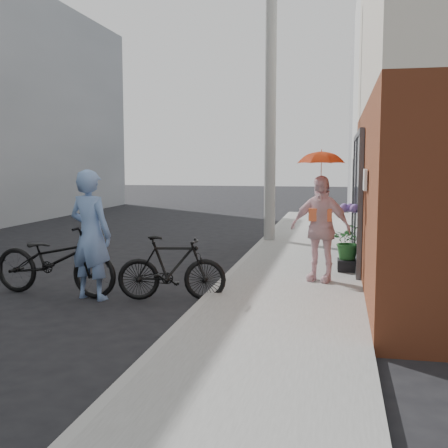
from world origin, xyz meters
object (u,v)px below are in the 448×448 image
(utility_pole, at_px, (270,103))
(planter, at_px, (349,265))
(officer, at_px, (91,235))
(bike_right, at_px, (172,268))
(bike_left, at_px, (55,260))
(kimono_woman, at_px, (320,228))

(utility_pole, distance_m, planter, 5.35)
(officer, bearing_deg, bike_right, -157.66)
(bike_left, distance_m, kimono_woman, 4.26)
(bike_right, distance_m, planter, 3.47)
(utility_pole, xyz_separation_m, bike_right, (-0.73, -6.04, -3.01))
(utility_pole, xyz_separation_m, planter, (1.90, -3.78, -3.28))
(bike_right, relative_size, kimono_woman, 0.94)
(officer, xyz_separation_m, bike_right, (1.22, 0.15, -0.49))
(bike_right, height_order, kimono_woman, kimono_woman)
(planter, bearing_deg, bike_right, -139.38)
(officer, relative_size, planter, 5.01)
(utility_pole, bearing_deg, planter, -63.33)
(kimono_woman, relative_size, planter, 4.43)
(bike_right, bearing_deg, officer, 87.29)
(utility_pole, xyz_separation_m, bike_left, (-2.60, -6.08, -2.94))
(utility_pole, xyz_separation_m, kimono_woman, (1.41, -4.73, -2.51))
(officer, distance_m, bike_left, 0.79)
(bike_right, distance_m, kimono_woman, 2.56)
(kimono_woman, bearing_deg, bike_right, -130.42)
(utility_pole, xyz_separation_m, officer, (-1.94, -6.19, -2.52))
(bike_left, distance_m, bike_right, 1.88)
(bike_right, bearing_deg, bike_left, 81.54)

